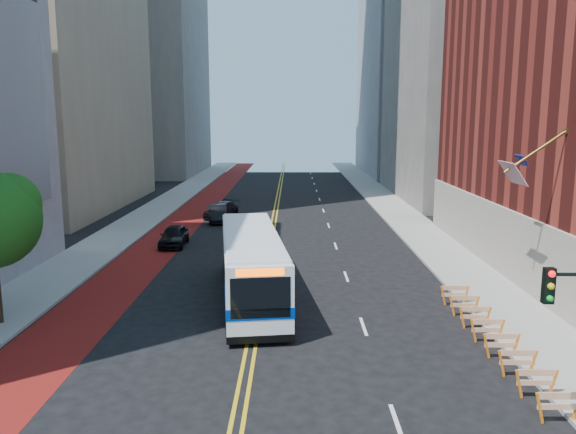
{
  "coord_description": "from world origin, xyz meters",
  "views": [
    {
      "loc": [
        1.64,
        -17.57,
        8.99
      ],
      "look_at": [
        1.45,
        8.0,
        4.55
      ],
      "focal_mm": 35.0,
      "sensor_mm": 36.0,
      "label": 1
    }
  ],
  "objects_px": {
    "car_a": "(174,236)",
    "car_b": "(218,213)",
    "transit_bus": "(251,264)",
    "car_c": "(221,210)"
  },
  "relations": [
    {
      "from": "transit_bus",
      "to": "car_a",
      "type": "height_order",
      "value": "transit_bus"
    },
    {
      "from": "transit_bus",
      "to": "car_c",
      "type": "distance_m",
      "value": 24.64
    },
    {
      "from": "car_c",
      "to": "car_a",
      "type": "bearing_deg",
      "value": -81.93
    },
    {
      "from": "car_a",
      "to": "car_b",
      "type": "distance_m",
      "value": 9.85
    },
    {
      "from": "car_a",
      "to": "car_b",
      "type": "height_order",
      "value": "car_b"
    },
    {
      "from": "transit_bus",
      "to": "car_c",
      "type": "height_order",
      "value": "transit_bus"
    },
    {
      "from": "transit_bus",
      "to": "car_a",
      "type": "xyz_separation_m",
      "value": [
        -6.47,
        12.11,
        -1.07
      ]
    },
    {
      "from": "car_b",
      "to": "car_a",
      "type": "bearing_deg",
      "value": -110.42
    },
    {
      "from": "transit_bus",
      "to": "car_a",
      "type": "relative_size",
      "value": 2.98
    },
    {
      "from": "car_a",
      "to": "car_c",
      "type": "distance_m",
      "value": 12.24
    }
  ]
}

